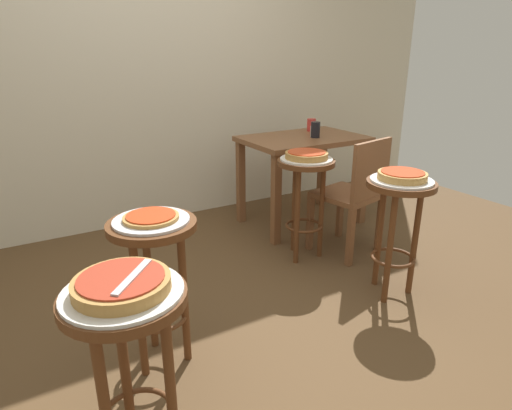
# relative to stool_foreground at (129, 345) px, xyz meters

# --- Properties ---
(ground_plane) EXTENTS (6.00, 6.00, 0.00)m
(ground_plane) POSITION_rel_stool_foreground_xyz_m (0.84, 0.74, -0.53)
(ground_plane) COLOR brown
(back_wall) EXTENTS (6.00, 0.10, 3.00)m
(back_wall) POSITION_rel_stool_foreground_xyz_m (0.84, 2.39, 0.97)
(back_wall) COLOR beige
(back_wall) RESTS_ON ground_plane
(stool_foreground) EXTENTS (0.39, 0.39, 0.71)m
(stool_foreground) POSITION_rel_stool_foreground_xyz_m (0.00, 0.00, 0.00)
(stool_foreground) COLOR #5B3319
(stool_foreground) RESTS_ON ground_plane
(serving_plate_foreground) EXTENTS (0.37, 0.37, 0.01)m
(serving_plate_foreground) POSITION_rel_stool_foreground_xyz_m (0.00, -0.00, 0.19)
(serving_plate_foreground) COLOR white
(serving_plate_foreground) RESTS_ON stool_foreground
(pizza_foreground) EXTENTS (0.29, 0.29, 0.05)m
(pizza_foreground) POSITION_rel_stool_foreground_xyz_m (0.00, -0.00, 0.22)
(pizza_foreground) COLOR #B78442
(pizza_foreground) RESTS_ON serving_plate_foreground
(stool_middle) EXTENTS (0.39, 0.39, 0.71)m
(stool_middle) POSITION_rel_stool_foreground_xyz_m (1.66, 0.41, 0.00)
(stool_middle) COLOR #5B3319
(stool_middle) RESTS_ON ground_plane
(serving_plate_middle) EXTENTS (0.35, 0.35, 0.01)m
(serving_plate_middle) POSITION_rel_stool_foreground_xyz_m (1.66, 0.41, 0.19)
(serving_plate_middle) COLOR silver
(serving_plate_middle) RESTS_ON stool_middle
(pizza_middle) EXTENTS (0.27, 0.27, 0.05)m
(pizza_middle) POSITION_rel_stool_foreground_xyz_m (1.66, 0.41, 0.22)
(pizza_middle) COLOR tan
(pizza_middle) RESTS_ON serving_plate_middle
(stool_leftside) EXTENTS (0.39, 0.39, 0.71)m
(stool_leftside) POSITION_rel_stool_foreground_xyz_m (0.26, 0.53, 0.00)
(stool_leftside) COLOR #5B3319
(stool_leftside) RESTS_ON ground_plane
(serving_plate_leftside) EXTENTS (0.33, 0.33, 0.01)m
(serving_plate_leftside) POSITION_rel_stool_foreground_xyz_m (0.26, 0.53, 0.19)
(serving_plate_leftside) COLOR silver
(serving_plate_leftside) RESTS_ON stool_leftside
(pizza_leftside) EXTENTS (0.24, 0.24, 0.02)m
(pizza_leftside) POSITION_rel_stool_foreground_xyz_m (0.26, 0.53, 0.21)
(pizza_leftside) COLOR #B78442
(pizza_leftside) RESTS_ON serving_plate_leftside
(stool_rear) EXTENTS (0.39, 0.39, 0.71)m
(stool_rear) POSITION_rel_stool_foreground_xyz_m (1.51, 1.09, 0.00)
(stool_rear) COLOR #5B3319
(stool_rear) RESTS_ON ground_plane
(serving_plate_rear) EXTENTS (0.35, 0.35, 0.01)m
(serving_plate_rear) POSITION_rel_stool_foreground_xyz_m (1.51, 1.09, 0.19)
(serving_plate_rear) COLOR white
(serving_plate_rear) RESTS_ON stool_rear
(pizza_rear) EXTENTS (0.29, 0.29, 0.05)m
(pizza_rear) POSITION_rel_stool_foreground_xyz_m (1.51, 1.09, 0.22)
(pizza_rear) COLOR #B78442
(pizza_rear) RESTS_ON serving_plate_rear
(dining_table) EXTENTS (0.98, 0.65, 0.74)m
(dining_table) POSITION_rel_stool_foreground_xyz_m (1.89, 1.65, 0.09)
(dining_table) COLOR brown
(dining_table) RESTS_ON ground_plane
(cup_near_edge) EXTENTS (0.07, 0.07, 0.13)m
(cup_near_edge) POSITION_rel_stool_foreground_xyz_m (1.95, 1.57, 0.28)
(cup_near_edge) COLOR black
(cup_near_edge) RESTS_ON dining_table
(cup_far_edge) EXTENTS (0.08, 0.08, 0.11)m
(cup_far_edge) POSITION_rel_stool_foreground_xyz_m (2.11, 1.83, 0.27)
(cup_far_edge) COLOR red
(cup_far_edge) RESTS_ON dining_table
(condiment_shaker) EXTENTS (0.04, 0.04, 0.09)m
(condiment_shaker) POSITION_rel_stool_foreground_xyz_m (1.95, 1.60, 0.26)
(condiment_shaker) COLOR white
(condiment_shaker) RESTS_ON dining_table
(wooden_chair) EXTENTS (0.47, 0.47, 0.85)m
(wooden_chair) POSITION_rel_stool_foreground_xyz_m (1.85, 0.96, -0.06)
(wooden_chair) COLOR brown
(wooden_chair) RESTS_ON ground_plane
(pizza_server_knife) EXTENTS (0.17, 0.18, 0.01)m
(pizza_server_knife) POSITION_rel_stool_foreground_xyz_m (0.03, -0.02, 0.25)
(pizza_server_knife) COLOR silver
(pizza_server_knife) RESTS_ON pizza_foreground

